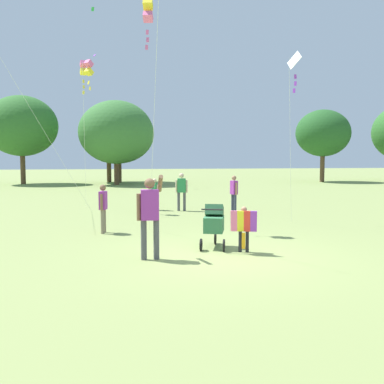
{
  "coord_description": "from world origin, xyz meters",
  "views": [
    {
      "loc": [
        -1.99,
        -9.2,
        2.17
      ],
      "look_at": [
        -0.49,
        1.09,
        1.3
      ],
      "focal_mm": 41.34,
      "sensor_mm": 36.0,
      "label": 1
    }
  ],
  "objects_px": {
    "kite_orange_delta": "(88,69)",
    "person_sitting_far": "(103,205)",
    "child_with_butterfly_kite": "(244,225)",
    "person_red_shirt": "(155,192)",
    "stroller": "(214,222)",
    "kite_green_novelty": "(294,68)",
    "person_adult_flyer": "(150,211)",
    "kite_adult_black": "(148,13)",
    "person_kid_running": "(182,189)",
    "person_back_turned": "(234,191)",
    "kite_blue_high": "(83,69)"
  },
  "relations": [
    {
      "from": "person_adult_flyer",
      "to": "kite_green_novelty",
      "type": "height_order",
      "value": "kite_green_novelty"
    },
    {
      "from": "child_with_butterfly_kite",
      "to": "person_red_shirt",
      "type": "relative_size",
      "value": 0.82
    },
    {
      "from": "kite_orange_delta",
      "to": "person_sitting_far",
      "type": "height_order",
      "value": "kite_orange_delta"
    },
    {
      "from": "kite_adult_black",
      "to": "kite_orange_delta",
      "type": "height_order",
      "value": "kite_adult_black"
    },
    {
      "from": "kite_orange_delta",
      "to": "person_sitting_far",
      "type": "xyz_separation_m",
      "value": [
        0.74,
        -4.93,
        -4.59
      ]
    },
    {
      "from": "person_kid_running",
      "to": "person_back_turned",
      "type": "distance_m",
      "value": 2.04
    },
    {
      "from": "child_with_butterfly_kite",
      "to": "stroller",
      "type": "bearing_deg",
      "value": 132.82
    },
    {
      "from": "kite_green_novelty",
      "to": "kite_blue_high",
      "type": "xyz_separation_m",
      "value": [
        -6.98,
        5.26,
        0.77
      ]
    },
    {
      "from": "person_adult_flyer",
      "to": "stroller",
      "type": "bearing_deg",
      "value": 32.27
    },
    {
      "from": "person_kid_running",
      "to": "kite_orange_delta",
      "type": "bearing_deg",
      "value": 174.15
    },
    {
      "from": "person_sitting_far",
      "to": "person_kid_running",
      "type": "xyz_separation_m",
      "value": [
        2.75,
        4.57,
        0.07
      ]
    },
    {
      "from": "person_red_shirt",
      "to": "person_sitting_far",
      "type": "height_order",
      "value": "person_sitting_far"
    },
    {
      "from": "kite_green_novelty",
      "to": "stroller",
      "type": "bearing_deg",
      "value": -132.75
    },
    {
      "from": "kite_adult_black",
      "to": "person_kid_running",
      "type": "bearing_deg",
      "value": 70.74
    },
    {
      "from": "stroller",
      "to": "kite_adult_black",
      "type": "distance_m",
      "value": 6.37
    },
    {
      "from": "kite_blue_high",
      "to": "person_sitting_far",
      "type": "relative_size",
      "value": 4.44
    },
    {
      "from": "kite_orange_delta",
      "to": "person_red_shirt",
      "type": "bearing_deg",
      "value": 0.7
    },
    {
      "from": "kite_orange_delta",
      "to": "person_back_turned",
      "type": "distance_m",
      "value": 7.16
    },
    {
      "from": "kite_orange_delta",
      "to": "person_adult_flyer",
      "type": "bearing_deg",
      "value": -77.21
    },
    {
      "from": "kite_orange_delta",
      "to": "kite_blue_high",
      "type": "bearing_deg",
      "value": 101.96
    },
    {
      "from": "child_with_butterfly_kite",
      "to": "person_sitting_far",
      "type": "distance_m",
      "value": 4.37
    },
    {
      "from": "kite_green_novelty",
      "to": "person_sitting_far",
      "type": "relative_size",
      "value": 4.04
    },
    {
      "from": "kite_blue_high",
      "to": "kite_orange_delta",
      "type": "bearing_deg",
      "value": -78.04
    },
    {
      "from": "kite_adult_black",
      "to": "kite_green_novelty",
      "type": "height_order",
      "value": "kite_adult_black"
    },
    {
      "from": "child_with_butterfly_kite",
      "to": "kite_orange_delta",
      "type": "distance_m",
      "value": 10.02
    },
    {
      "from": "person_sitting_far",
      "to": "person_red_shirt",
      "type": "bearing_deg",
      "value": 70.78
    },
    {
      "from": "child_with_butterfly_kite",
      "to": "person_red_shirt",
      "type": "height_order",
      "value": "person_red_shirt"
    },
    {
      "from": "kite_orange_delta",
      "to": "person_sitting_far",
      "type": "bearing_deg",
      "value": -81.46
    },
    {
      "from": "kite_green_novelty",
      "to": "kite_blue_high",
      "type": "relative_size",
      "value": 0.91
    },
    {
      "from": "child_with_butterfly_kite",
      "to": "stroller",
      "type": "distance_m",
      "value": 0.82
    },
    {
      "from": "person_back_turned",
      "to": "kite_blue_high",
      "type": "bearing_deg",
      "value": 156.09
    },
    {
      "from": "kite_orange_delta",
      "to": "person_back_turned",
      "type": "xyz_separation_m",
      "value": [
        5.41,
        -1.04,
        -4.57
      ]
    },
    {
      "from": "person_red_shirt",
      "to": "person_sitting_far",
      "type": "relative_size",
      "value": 0.92
    },
    {
      "from": "person_kid_running",
      "to": "child_with_butterfly_kite",
      "type": "bearing_deg",
      "value": -86.3
    },
    {
      "from": "stroller",
      "to": "person_sitting_far",
      "type": "bearing_deg",
      "value": 138.93
    },
    {
      "from": "stroller",
      "to": "person_back_turned",
      "type": "relative_size",
      "value": 0.8
    },
    {
      "from": "stroller",
      "to": "person_red_shirt",
      "type": "relative_size",
      "value": 0.9
    },
    {
      "from": "person_adult_flyer",
      "to": "kite_orange_delta",
      "type": "xyz_separation_m",
      "value": [
        -1.87,
        8.24,
        4.37
      ]
    },
    {
      "from": "person_adult_flyer",
      "to": "kite_green_novelty",
      "type": "bearing_deg",
      "value": 43.12
    },
    {
      "from": "kite_blue_high",
      "to": "person_back_turned",
      "type": "xyz_separation_m",
      "value": [
        5.73,
        -2.54,
        -4.84
      ]
    },
    {
      "from": "kite_green_novelty",
      "to": "kite_orange_delta",
      "type": "bearing_deg",
      "value": 150.6
    },
    {
      "from": "child_with_butterfly_kite",
      "to": "kite_adult_black",
      "type": "distance_m",
      "value": 6.77
    },
    {
      "from": "kite_orange_delta",
      "to": "kite_green_novelty",
      "type": "distance_m",
      "value": 7.66
    },
    {
      "from": "child_with_butterfly_kite",
      "to": "person_red_shirt",
      "type": "distance_m",
      "value": 8.04
    },
    {
      "from": "kite_adult_black",
      "to": "kite_blue_high",
      "type": "bearing_deg",
      "value": 111.56
    },
    {
      "from": "child_with_butterfly_kite",
      "to": "person_adult_flyer",
      "type": "distance_m",
      "value": 2.17
    },
    {
      "from": "kite_orange_delta",
      "to": "kite_green_novelty",
      "type": "bearing_deg",
      "value": -29.4
    },
    {
      "from": "child_with_butterfly_kite",
      "to": "kite_adult_black",
      "type": "xyz_separation_m",
      "value": [
        -1.93,
        3.38,
        5.55
      ]
    },
    {
      "from": "person_red_shirt",
      "to": "person_kid_running",
      "type": "xyz_separation_m",
      "value": [
        1.02,
        -0.39,
        0.13
      ]
    },
    {
      "from": "person_adult_flyer",
      "to": "stroller",
      "type": "xyz_separation_m",
      "value": [
        1.55,
        0.98,
        -0.42
      ]
    }
  ]
}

